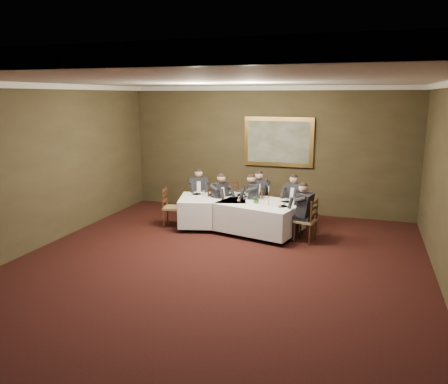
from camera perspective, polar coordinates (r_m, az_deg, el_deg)
The scene contains 26 objects.
ground at distance 8.09m, azimuth -2.47°, elevation -11.16°, with size 10.00×10.00×0.00m, color black.
ceiling at distance 7.42m, azimuth -2.74°, elevation 14.45°, with size 8.00×10.00×0.10m, color silver.
back_wall at distance 12.30m, azimuth 5.74°, elevation 5.46°, with size 8.00×0.10×3.50m, color #362E1B.
left_wall at distance 9.71m, azimuth -25.26°, elevation 2.44°, with size 0.10×10.00×3.50m, color #362E1B.
crown_molding at distance 7.41m, azimuth -2.73°, elevation 13.98°, with size 8.00×10.00×0.12m.
table_main at distance 10.47m, azimuth 4.70°, elevation -3.04°, with size 2.12×1.79×0.67m.
table_second at distance 10.95m, azimuth -1.45°, elevation -2.30°, with size 1.93×1.66×0.67m.
chair_main_backleft at distance 11.54m, azimuth 4.65°, elevation -2.41°, with size 0.44×0.43×1.00m.
diner_main_backleft at distance 11.47m, azimuth 4.66°, elevation -1.32°, with size 0.42×0.48×1.35m.
chair_main_backright at distance 11.14m, azimuth 9.20°, elevation -3.08°, with size 0.57×0.56×1.00m.
diner_main_backright at distance 11.07m, azimuth 9.21°, elevation -1.96°, with size 0.56×0.60×1.35m.
chair_main_endleft at distance 11.07m, azimuth -0.68°, elevation -3.01°, with size 0.58×0.58×1.00m.
diner_main_endleft at distance 11.00m, azimuth -0.64°, elevation -1.88°, with size 0.61×0.58×1.35m.
chair_main_endright at distance 10.06m, azimuth 10.61°, elevation -4.85°, with size 0.51×0.52×1.00m.
diner_main_endright at distance 10.00m, azimuth 10.60°, elevation -3.59°, with size 0.56×0.50×1.35m.
chair_sec_backleft at distance 11.84m, azimuth -3.31°, elevation -2.00°, with size 0.57×0.56×1.00m.
diner_sec_backleft at distance 11.77m, azimuth -3.32°, elevation -0.94°, with size 0.56×0.60×1.35m.
chair_sec_backright at distance 11.78m, azimuth 0.97°, elevation -2.05°, with size 0.56×0.55×1.00m.
chair_sec_endright at distance 10.97m, azimuth 3.99°, elevation -3.19°, with size 0.51×0.53×1.00m.
diner_sec_endright at distance 10.91m, azimuth 3.95°, elevation -2.03°, with size 0.56×0.50×1.35m.
chair_sec_endleft at distance 11.11m, azimuth -6.81°, elevation -3.05°, with size 0.49×0.51×1.00m.
centerpiece at distance 10.29m, azimuth 4.27°, elevation -0.83°, with size 0.21×0.18×0.23m, color #2D5926.
candlestick at distance 10.16m, azimuth 5.84°, elevation -0.74°, with size 0.07×0.07×0.45m.
place_setting_table_main at distance 10.95m, azimuth 3.66°, elevation -0.45°, with size 0.33×0.31×0.14m.
place_setting_table_second at distance 11.24m, azimuth -3.28°, elevation -0.10°, with size 0.33×0.31×0.14m.
painting at distance 12.15m, azimuth 7.13°, elevation 6.51°, with size 1.92×0.09×1.35m.
Camera 1 is at (2.65, -6.92, 3.25)m, focal length 35.00 mm.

